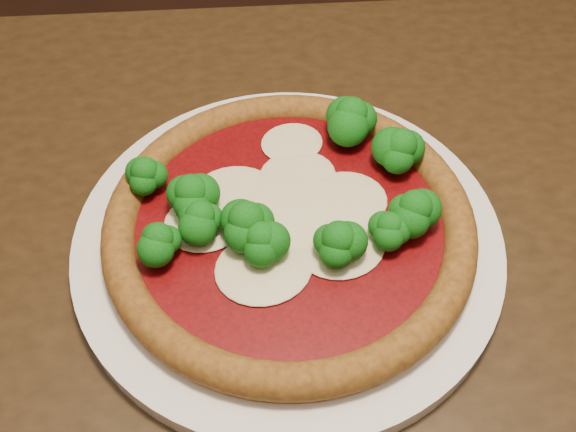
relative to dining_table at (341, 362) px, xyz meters
name	(u,v)px	position (x,y,z in m)	size (l,w,h in m)	color
dining_table	(341,362)	(0.00, 0.00, 0.00)	(1.40, 1.13, 0.75)	black
plate	(288,239)	(-0.02, 0.07, 0.10)	(0.35, 0.35, 0.02)	silver
pizza	(290,218)	(-0.02, 0.08, 0.13)	(0.30, 0.30, 0.06)	brown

